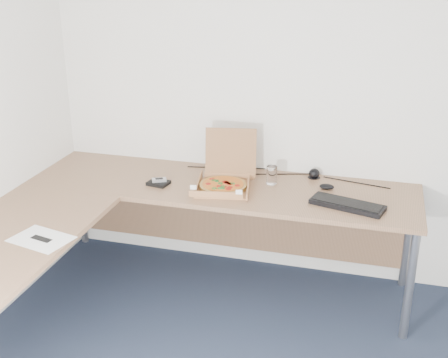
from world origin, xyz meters
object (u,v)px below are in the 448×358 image
(desk, at_px, (150,210))
(drinking_glass, at_px, (272,175))
(pizza_box, at_px, (224,182))
(keyboard, at_px, (347,205))
(wallet, at_px, (159,183))

(desk, bearing_deg, drinking_glass, 39.87)
(pizza_box, bearing_deg, keyboard, -17.04)
(desk, xyz_separation_m, drinking_glass, (0.63, 0.53, 0.09))
(keyboard, bearing_deg, wallet, -166.00)
(desk, distance_m, drinking_glass, 0.83)
(drinking_glass, bearing_deg, desk, -140.13)
(pizza_box, height_order, wallet, pizza_box)
(drinking_glass, bearing_deg, pizza_box, -151.70)
(desk, relative_size, wallet, 19.48)
(drinking_glass, distance_m, keyboard, 0.56)
(drinking_glass, xyz_separation_m, keyboard, (0.50, -0.24, -0.05))
(pizza_box, distance_m, keyboard, 0.78)
(desk, bearing_deg, keyboard, 14.31)
(keyboard, height_order, wallet, keyboard)
(pizza_box, height_order, drinking_glass, pizza_box)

